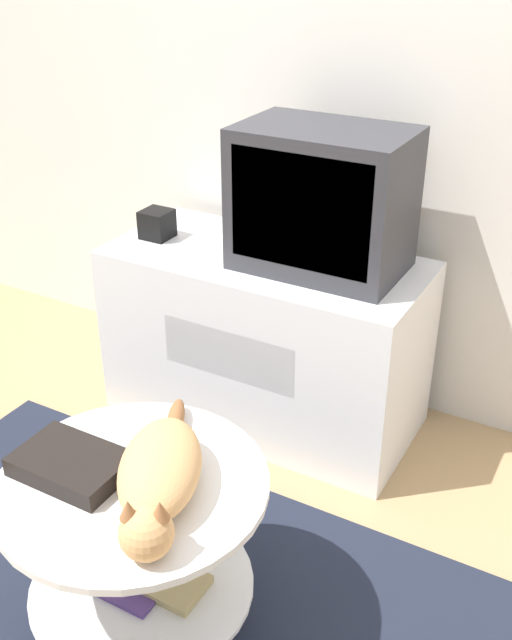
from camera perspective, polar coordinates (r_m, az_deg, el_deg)
ground_plane at (r=2.06m, az=-10.04°, el=-21.29°), size 12.00×12.00×0.00m
wall_back at (r=2.46m, az=7.38°, el=22.16°), size 8.00×0.05×2.60m
rug at (r=2.05m, az=-10.06°, el=-21.11°), size 1.76×1.14×0.02m
tv_stand at (r=2.53m, az=0.70°, el=-1.41°), size 1.04×0.49×0.60m
tv at (r=2.26m, az=5.09°, el=9.09°), size 0.50×0.33×0.43m
speaker at (r=2.55m, az=-7.55°, el=7.26°), size 0.10×0.10×0.10m
coffee_table at (r=1.78m, az=-8.96°, el=-15.99°), size 0.60×0.60×0.46m
dvd_box at (r=1.71m, az=-13.87°, el=-10.61°), size 0.24×0.16×0.04m
cat at (r=1.60m, az=-7.36°, el=-11.63°), size 0.30×0.49×0.13m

